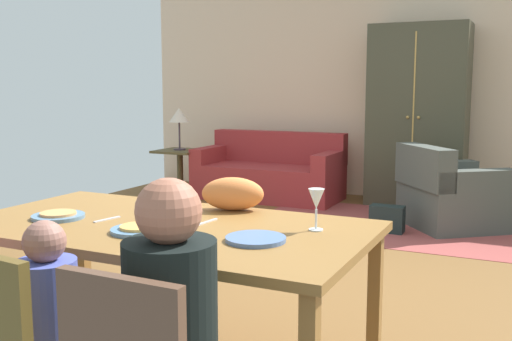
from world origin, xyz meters
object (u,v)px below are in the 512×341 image
object	(u,v)px
plate_near_man	(58,216)
wine_glass	(316,201)
cat	(233,194)
armchair	(450,196)
couch	(270,174)
table_lamp	(179,117)
side_table	(180,165)
plate_near_child	(140,230)
handbag	(387,219)
dining_table	(163,237)
plate_near_woman	(256,239)
armoire	(418,116)

from	to	relation	value
plate_near_man	wine_glass	xyz separation A→B (m)	(1.20, 0.30, 0.12)
cat	armchair	world-z (taller)	cat
cat	couch	size ratio (longest dim) A/B	0.18
wine_glass	armchair	size ratio (longest dim) A/B	0.15
table_lamp	side_table	bearing A→B (deg)	-90.00
couch	armchair	size ratio (longest dim) A/B	1.49
plate_near_child	table_lamp	distance (m)	5.15
plate_near_child	side_table	xyz separation A→B (m)	(-2.63, 4.42, -0.39)
side_table	handbag	distance (m)	3.06
wine_glass	handbag	xyz separation A→B (m)	(-0.40, 3.16, -0.76)
plate_near_man	table_lamp	distance (m)	4.85
cat	handbag	distance (m)	3.02
dining_table	plate_near_child	distance (m)	0.19
plate_near_child	wine_glass	bearing A→B (deg)	27.83
plate_near_woman	couch	xyz separation A→B (m)	(-1.99, 4.60, -0.47)
handbag	dining_table	bearing A→B (deg)	-94.86
armoire	side_table	bearing A→B (deg)	-168.65
couch	dining_table	bearing A→B (deg)	-71.93
armchair	armoire	world-z (taller)	armoire
side_table	armoire	bearing A→B (deg)	11.35
armoire	table_lamp	bearing A→B (deg)	-168.65
wine_glass	plate_near_woman	bearing A→B (deg)	-119.90
dining_table	plate_near_man	xyz separation A→B (m)	(-0.52, -0.12, 0.07)
plate_near_woman	wine_glass	world-z (taller)	wine_glass
dining_table	cat	world-z (taller)	cat
armchair	handbag	distance (m)	0.71
plate_near_child	table_lamp	bearing A→B (deg)	120.75
dining_table	handbag	bearing A→B (deg)	85.14
dining_table	plate_near_woman	size ratio (longest dim) A/B	7.58
wine_glass	table_lamp	bearing A→B (deg)	129.19
plate_near_man	armchair	world-z (taller)	armchair
wine_glass	couch	world-z (taller)	wine_glass
armchair	handbag	size ratio (longest dim) A/B	3.75
side_table	table_lamp	bearing A→B (deg)	90.00
couch	armoire	world-z (taller)	armoire
dining_table	plate_near_child	size ratio (longest dim) A/B	7.58
wine_glass	table_lamp	size ratio (longest dim) A/B	0.34
plate_near_woman	couch	size ratio (longest dim) A/B	0.14
couch	table_lamp	bearing A→B (deg)	-167.47
side_table	handbag	xyz separation A→B (m)	(2.91, -0.90, -0.25)
wine_glass	side_table	bearing A→B (deg)	129.19
plate_near_woman	armoire	size ratio (longest dim) A/B	0.12
armoire	handbag	size ratio (longest dim) A/B	6.56
dining_table	handbag	size ratio (longest dim) A/B	5.92
couch	handbag	xyz separation A→B (m)	(1.75, -1.16, -0.17)
dining_table	table_lamp	bearing A→B (deg)	121.80
wine_glass	handbag	distance (m)	3.28
plate_near_man	plate_near_child	xyz separation A→B (m)	(0.52, -0.06, 0.00)
handbag	plate_near_child	bearing A→B (deg)	-94.61
plate_near_child	plate_near_woman	size ratio (longest dim) A/B	1.00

